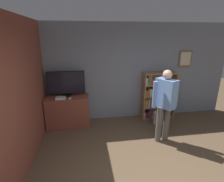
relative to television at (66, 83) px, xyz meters
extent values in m
cube|color=gray|center=(1.55, 0.25, 0.18)|extent=(6.26, 0.06, 2.70)
cube|color=olive|center=(3.38, 0.21, 0.54)|extent=(0.39, 0.02, 0.48)
cube|color=beige|center=(3.38, 0.20, 0.54)|extent=(0.31, 0.01, 0.37)
cube|color=brown|center=(-0.61, -1.25, 0.18)|extent=(0.06, 4.55, 2.70)
cube|color=brown|center=(0.00, -0.07, -0.76)|extent=(1.10, 0.53, 0.82)
cylinder|color=black|center=(0.00, 0.00, -0.33)|extent=(0.22, 0.22, 0.03)
cylinder|color=black|center=(0.00, 0.00, -0.29)|extent=(0.06, 0.06, 0.05)
cube|color=black|center=(0.00, 0.00, 0.02)|extent=(0.96, 0.04, 0.60)
cube|color=black|center=(0.00, -0.02, 0.02)|extent=(0.92, 0.01, 0.57)
cube|color=white|center=(-0.14, -0.22, -0.32)|extent=(0.24, 0.16, 0.05)
cube|color=white|center=(0.09, -0.25, -0.33)|extent=(0.06, 0.14, 0.02)
cube|color=#997047|center=(2.13, 0.06, -0.49)|extent=(0.04, 0.28, 1.35)
cube|color=#997047|center=(3.06, 0.06, -0.49)|extent=(0.04, 0.28, 1.35)
cube|color=#997047|center=(2.59, 0.20, -0.49)|extent=(0.97, 0.01, 1.35)
cube|color=#997047|center=(2.59, 0.06, -1.15)|extent=(0.89, 0.28, 0.04)
cube|color=#997047|center=(2.59, 0.06, -0.83)|extent=(0.89, 0.28, 0.04)
cube|color=#997047|center=(2.59, 0.06, -0.49)|extent=(0.89, 0.28, 0.04)
cube|color=#997047|center=(2.59, 0.06, -0.15)|extent=(0.89, 0.28, 0.04)
cube|color=#997047|center=(2.59, 0.06, 0.17)|extent=(0.89, 0.28, 0.04)
cube|color=gold|center=(2.16, 0.06, -1.06)|extent=(0.02, 0.27, 0.19)
cube|color=#7A3889|center=(2.19, 0.03, -1.06)|extent=(0.04, 0.21, 0.17)
cube|color=#232328|center=(2.24, 0.02, -1.03)|extent=(0.02, 0.20, 0.24)
cube|color=red|center=(2.28, 0.05, -1.06)|extent=(0.04, 0.25, 0.18)
cube|color=#7A3889|center=(2.32, 0.05, -1.03)|extent=(0.04, 0.25, 0.24)
cube|color=#99663D|center=(2.16, 0.06, -0.71)|extent=(0.03, 0.26, 0.20)
cube|color=gold|center=(2.20, 0.03, -0.69)|extent=(0.03, 0.22, 0.24)
cube|color=red|center=(2.24, 0.03, -0.70)|extent=(0.02, 0.22, 0.21)
cube|color=beige|center=(2.27, 0.04, -0.68)|extent=(0.03, 0.23, 0.26)
cube|color=#2D569E|center=(2.31, 0.04, -0.73)|extent=(0.04, 0.24, 0.17)
cube|color=#99663D|center=(2.17, 0.04, -0.38)|extent=(0.04, 0.23, 0.19)
cube|color=#99663D|center=(2.21, 0.05, -0.38)|extent=(0.04, 0.26, 0.18)
cube|color=orange|center=(2.25, 0.04, -0.37)|extent=(0.02, 0.22, 0.20)
cube|color=beige|center=(2.29, 0.03, -0.36)|extent=(0.04, 0.22, 0.22)
cube|color=beige|center=(2.35, 0.04, -0.37)|extent=(0.04, 0.23, 0.20)
cube|color=#338447|center=(2.39, 0.05, -0.35)|extent=(0.04, 0.24, 0.24)
cube|color=beige|center=(2.17, 0.02, -0.03)|extent=(0.04, 0.20, 0.20)
cube|color=#338447|center=(2.22, 0.03, 0.01)|extent=(0.04, 0.22, 0.28)
cube|color=#99663D|center=(2.27, 0.04, 0.01)|extent=(0.04, 0.24, 0.28)
cube|color=red|center=(2.32, 0.05, -0.05)|extent=(0.04, 0.25, 0.17)
cylinder|color=#56514C|center=(2.11, -1.15, -0.75)|extent=(0.13, 0.13, 0.84)
cylinder|color=#56514C|center=(2.29, -1.15, -0.75)|extent=(0.13, 0.13, 0.84)
cube|color=#6B93D1|center=(2.20, -1.15, -0.01)|extent=(0.40, 0.49, 0.63)
sphere|color=beige|center=(2.20, -1.15, 0.41)|extent=(0.20, 0.20, 0.20)
cylinder|color=#6B93D1|center=(2.44, -1.15, -0.02)|extent=(0.09, 0.09, 0.58)
cylinder|color=#6B93D1|center=(1.95, -1.15, -0.02)|extent=(0.09, 0.09, 0.58)
cylinder|color=#B7B7BC|center=(2.45, -0.35, -1.01)|extent=(0.27, 0.27, 0.32)
camera|label=1|loc=(0.51, -4.50, 1.18)|focal=28.00mm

